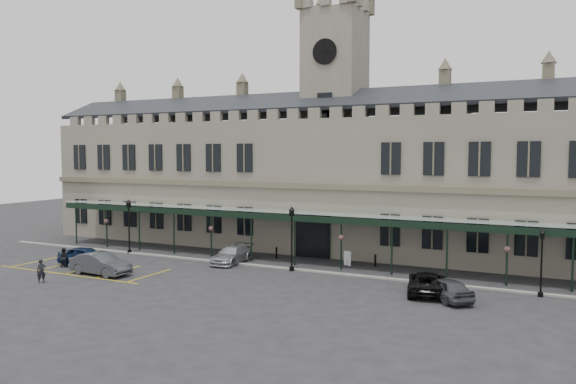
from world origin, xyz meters
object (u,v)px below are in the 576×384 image
at_px(station_building, 334,180).
at_px(car_left_a, 86,256).
at_px(lamp_post_right, 542,256).
at_px(car_left_b, 100,264).
at_px(lamp_post_mid, 292,233).
at_px(car_right_a, 446,289).
at_px(person_b, 63,258).
at_px(clock_tower, 335,109).
at_px(sign_board, 347,258).
at_px(car_van, 427,283).
at_px(traffic_cone, 460,293).
at_px(car_taxi, 232,255).
at_px(lamp_post_left, 129,221).
at_px(person_a, 41,271).

relative_size(station_building, car_left_a, 13.33).
distance_m(station_building, car_left_a, 22.84).
xyz_separation_m(lamp_post_right, car_left_a, (-33.21, -5.33, -1.80)).
xyz_separation_m(car_left_a, car_left_b, (3.50, -1.95, 0.05)).
xyz_separation_m(lamp_post_mid, car_right_a, (12.26, -3.58, -2.24)).
relative_size(station_building, person_b, 38.41).
xyz_separation_m(lamp_post_right, car_left_b, (-29.71, -7.28, -1.76)).
xyz_separation_m(clock_tower, sign_board, (3.88, -7.03, -12.55)).
xyz_separation_m(lamp_post_mid, person_b, (-16.84, -6.71, -2.18)).
bearing_deg(car_left_b, person_b, 83.56).
distance_m(lamp_post_right, car_left_a, 33.68).
bearing_deg(car_van, car_left_a, -5.53).
bearing_deg(car_left_b, traffic_cone, -76.95).
height_order(clock_tower, car_right_a, clock_tower).
bearing_deg(sign_board, clock_tower, 135.50).
relative_size(sign_board, car_left_a, 0.26).
xyz_separation_m(lamp_post_right, car_taxi, (-23.21, 0.73, -1.87)).
bearing_deg(clock_tower, car_left_b, -122.15).
relative_size(traffic_cone, sign_board, 0.59).
distance_m(lamp_post_left, car_right_a, 29.03).
xyz_separation_m(station_building, lamp_post_right, (18.21, -10.93, -3.90)).
height_order(lamp_post_mid, car_right_a, lamp_post_mid).
relative_size(sign_board, car_van, 0.23).
height_order(clock_tower, car_van, clock_tower).
xyz_separation_m(clock_tower, car_right_a, (13.00, -14.45, -12.40)).
distance_m(sign_board, car_van, 9.92).
distance_m(car_left_b, person_b, 4.65).
bearing_deg(sign_board, car_taxi, -143.20).
bearing_deg(sign_board, car_left_a, -137.10).
bearing_deg(car_right_a, lamp_post_mid, -58.46).
bearing_deg(car_taxi, lamp_post_left, 177.51).
bearing_deg(traffic_cone, car_taxi, 170.03).
relative_size(lamp_post_mid, car_right_a, 1.19).
bearing_deg(lamp_post_left, car_right_a, -7.82).
distance_m(traffic_cone, car_right_a, 1.18).
xyz_separation_m(station_building, lamp_post_mid, (0.74, -10.78, -3.51)).
distance_m(station_building, person_b, 24.44).
relative_size(car_left_b, car_van, 0.97).
height_order(lamp_post_left, car_taxi, lamp_post_left).
distance_m(car_left_a, car_taxi, 11.69).
distance_m(sign_board, car_right_a, 11.76).
bearing_deg(car_left_a, lamp_post_mid, -78.84).
height_order(station_building, lamp_post_mid, station_building).
distance_m(lamp_post_right, car_right_a, 6.51).
height_order(station_building, lamp_post_right, station_building).
height_order(traffic_cone, person_a, person_a).
bearing_deg(traffic_cone, lamp_post_right, 29.51).
distance_m(clock_tower, car_right_a, 23.05).
distance_m(sign_board, car_left_b, 19.07).
xyz_separation_m(sign_board, car_van, (7.69, -6.26, 0.14)).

